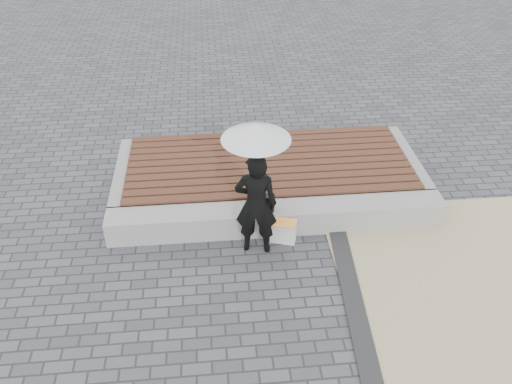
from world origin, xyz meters
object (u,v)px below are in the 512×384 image
(parasol, at_px, (256,132))
(canvas_tote, at_px, (283,231))
(handbag, at_px, (262,202))
(seating_ledge, at_px, (277,217))
(woman, at_px, (256,204))

(parasol, bearing_deg, canvas_tote, 16.33)
(handbag, bearing_deg, canvas_tote, -31.90)
(parasol, bearing_deg, seating_ledge, 50.02)
(handbag, xyz_separation_m, canvas_tote, (0.28, -0.28, -0.33))
(woman, distance_m, parasol, 1.12)
(parasol, bearing_deg, woman, 0.00)
(woman, bearing_deg, seating_ledge, -120.75)
(parasol, relative_size, canvas_tote, 2.95)
(seating_ledge, xyz_separation_m, canvas_tote, (0.05, -0.31, -0.01))
(handbag, height_order, canvas_tote, handbag)
(woman, relative_size, parasol, 1.41)
(parasol, distance_m, handbag, 1.45)
(handbag, distance_m, canvas_tote, 0.52)
(seating_ledge, bearing_deg, parasol, -129.98)
(seating_ledge, distance_m, handbag, 0.40)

